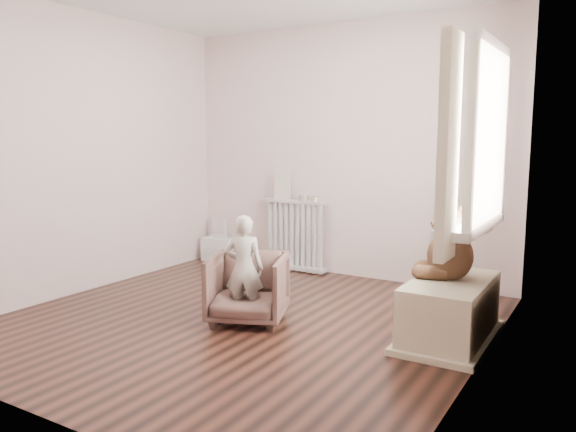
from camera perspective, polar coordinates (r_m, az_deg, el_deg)
The scene contains 19 objects.
floor at distance 4.55m, azimuth -4.62°, elevation -10.58°, with size 3.60×3.60×0.01m, color black.
back_wall at distance 5.87m, azimuth 5.58°, elevation 6.55°, with size 3.60×0.02×2.60m, color white.
front_wall at distance 3.04m, azimuth -25.11°, elevation 4.41°, with size 3.60×0.02×2.60m, color white.
left_wall at distance 5.56m, azimuth -20.13°, elevation 6.01°, with size 0.02×3.60×2.60m, color white.
right_wall at distance 3.57m, azimuth 19.40°, elevation 5.15°, with size 0.02×3.60×2.60m, color white.
window at distance 3.87m, azimuth 19.84°, elevation 7.55°, with size 0.03×0.90×1.10m, color white.
window_sill at distance 3.94m, azimuth 18.15°, elevation -0.86°, with size 0.22×1.10×0.06m, color silver.
curtain_left at distance 3.34m, azimuth 15.99°, elevation 6.67°, with size 0.06×0.26×1.30m, color beige.
curtain_right at distance 4.45m, azimuth 19.86°, elevation 6.78°, with size 0.06×0.26×1.30m, color beige.
radiator at distance 6.09m, azimuth 0.68°, elevation -1.97°, with size 0.74×0.14×0.78m, color silver.
paper_doll at distance 6.10m, azimuth -0.59°, elevation 3.20°, with size 0.19×0.02×0.32m, color beige.
tin_a at distance 5.98m, azimuth 1.62°, elevation 1.86°, with size 0.10×0.10×0.06m, color #A59E8C.
tin_b at distance 5.91m, azimuth 2.75°, elevation 1.77°, with size 0.10×0.10×0.06m, color #A59E8C.
toy_vanity at distance 6.67m, azimuth -7.23°, elevation -2.16°, with size 0.32×0.23×0.50m, color silver.
armchair at distance 4.47m, azimuth -4.09°, elevation -7.32°, with size 0.58×0.59×0.54m, color brown.
child at distance 4.38m, azimuth -4.49°, elevation -5.31°, with size 0.31×0.20×0.84m, color beige.
toy_bench at distance 4.23m, azimuth 16.11°, elevation -9.48°, with size 0.50×0.95×0.45m, color beige.
teddy_bear at distance 4.17m, azimuth 16.17°, elevation -3.09°, with size 0.42×0.33×0.52m, color #382315, non-canonical shape.
plush_cat at distance 4.16m, azimuth 18.85°, elevation 1.38°, with size 0.14×0.22×0.19m, color #665E57, non-canonical shape.
Camera 1 is at (2.52, -3.50, 1.46)m, focal length 35.00 mm.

